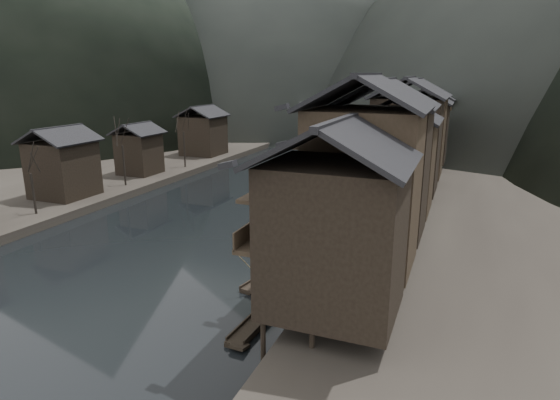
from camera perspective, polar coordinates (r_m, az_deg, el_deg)
The scene contains 13 objects.
water at distance 41.52m, azimuth -14.41°, elevation -6.74°, with size 300.00×300.00×0.00m, color black.
right_bank at distance 73.18m, azimuth 30.43°, elevation 1.85°, with size 40.00×200.00×1.80m, color #2D2823.
left_bank at distance 92.88m, azimuth -17.62°, elevation 5.49°, with size 40.00×200.00×1.20m, color #2D2823.
stilt_houses at distance 50.33m, azimuth 14.78°, elevation 7.53°, with size 9.00×67.60×15.39m.
left_houses at distance 67.85m, azimuth -18.93°, elevation 6.34°, with size 8.10×53.20×8.73m.
bare_trees at distance 60.03m, azimuth -20.91°, elevation 6.10°, with size 3.94×43.41×7.88m.
moored_sampans at distance 55.25m, azimuth 9.21°, elevation -0.71°, with size 2.96×62.82×0.47m.
midriver_boats at distance 89.33m, azimuth 6.89°, elevation 5.47°, with size 12.91×43.93×0.45m.
stone_bridge at distance 105.90m, azimuth 9.01°, elevation 9.59°, with size 40.00×6.00×9.00m.
hero_sampan at distance 35.45m, azimuth -2.28°, elevation -9.80°, with size 1.74×4.66×0.43m.
cargo_heap at distance 35.42m, azimuth -2.21°, elevation -8.88°, with size 1.01×1.32×0.61m, color black.
boatman at distance 33.60m, azimuth -2.92°, elevation -9.34°, with size 0.58×0.38×1.60m, color slate.
bamboo_pole at distance 32.52m, azimuth -2.66°, elevation -5.20°, with size 0.06×0.06×4.61m, color #8C7A51.
Camera 1 is at (23.30, -30.81, 15.20)m, focal length 30.00 mm.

